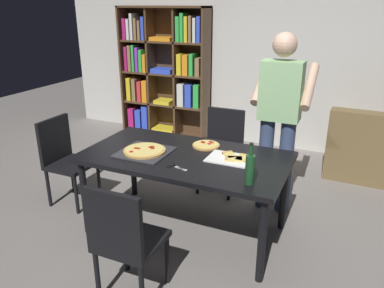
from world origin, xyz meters
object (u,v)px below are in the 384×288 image
(chair_far_side, at_px, (222,145))
(wine_bottle, at_px, (250,169))
(chair_left_end, at_px, (64,156))
(person_serving_pizza, at_px, (279,114))
(dining_table, at_px, (185,162))
(kitchen_scissors, at_px, (175,166))
(chair_near_camera, at_px, (124,237))
(pepperoni_pizza_on_tray, at_px, (145,151))
(bookshelf, at_px, (163,73))
(second_pizza_plain, at_px, (206,145))

(chair_far_side, bearing_deg, wine_bottle, -62.52)
(chair_left_end, bearing_deg, wine_bottle, -8.64)
(chair_far_side, xyz_separation_m, person_serving_pizza, (0.64, -0.22, 0.49))
(dining_table, relative_size, person_serving_pizza, 1.01)
(dining_table, height_order, kitchen_scissors, kitchen_scissors)
(dining_table, bearing_deg, kitchen_scissors, -83.02)
(chair_near_camera, relative_size, pepperoni_pizza_on_tray, 2.08)
(bookshelf, bearing_deg, person_serving_pizza, -37.56)
(wine_bottle, bearing_deg, chair_left_end, 171.36)
(dining_table, distance_m, second_pizza_plain, 0.30)
(second_pizza_plain, bearing_deg, kitchen_scissors, -95.98)
(chair_far_side, height_order, chair_left_end, same)
(chair_near_camera, xyz_separation_m, chair_left_end, (-1.37, 0.97, 0.00))
(bookshelf, height_order, person_serving_pizza, bookshelf)
(dining_table, relative_size, pepperoni_pizza_on_tray, 4.11)
(chair_near_camera, height_order, wine_bottle, wine_bottle)
(dining_table, relative_size, chair_near_camera, 1.97)
(bookshelf, xyz_separation_m, second_pizza_plain, (1.57, -2.11, -0.21))
(dining_table, distance_m, pepperoni_pizza_on_tray, 0.37)
(chair_far_side, distance_m, second_pizza_plain, 0.75)
(chair_left_end, bearing_deg, bookshelf, 92.51)
(wine_bottle, bearing_deg, person_serving_pizza, 91.18)
(chair_near_camera, bearing_deg, second_pizza_plain, 85.90)
(kitchen_scissors, height_order, second_pizza_plain, second_pizza_plain)
(dining_table, distance_m, chair_left_end, 1.38)
(wine_bottle, xyz_separation_m, kitchen_scissors, (-0.63, 0.04, -0.11))
(chair_near_camera, relative_size, second_pizza_plain, 3.59)
(chair_far_side, relative_size, second_pizza_plain, 3.59)
(chair_far_side, relative_size, kitchen_scissors, 4.53)
(dining_table, relative_size, chair_far_side, 1.97)
(dining_table, distance_m, chair_near_camera, 0.98)
(dining_table, xyz_separation_m, chair_far_side, (0.00, 0.97, -0.17))
(dining_table, height_order, person_serving_pizza, person_serving_pizza)
(kitchen_scissors, bearing_deg, wine_bottle, -3.95)
(chair_far_side, distance_m, wine_bottle, 1.48)
(bookshelf, xyz_separation_m, wine_bottle, (2.14, -2.68, -0.11))
(chair_near_camera, distance_m, chair_far_side, 1.93)
(pepperoni_pizza_on_tray, xyz_separation_m, second_pizza_plain, (0.44, 0.36, -0.00))
(pepperoni_pizza_on_tray, height_order, wine_bottle, wine_bottle)
(dining_table, relative_size, second_pizza_plain, 7.06)
(pepperoni_pizza_on_tray, distance_m, wine_bottle, 1.04)
(kitchen_scissors, bearing_deg, chair_far_side, 91.51)
(bookshelf, relative_size, pepperoni_pizza_on_tray, 4.52)
(chair_far_side, bearing_deg, bookshelf, 136.35)
(bookshelf, xyz_separation_m, person_serving_pizza, (2.12, -1.63, 0.02))
(dining_table, xyz_separation_m, bookshelf, (-1.48, 2.37, 0.29))
(chair_left_end, relative_size, second_pizza_plain, 3.59)
(chair_near_camera, height_order, pepperoni_pizza_on_tray, chair_near_camera)
(chair_near_camera, height_order, person_serving_pizza, person_serving_pizza)
(pepperoni_pizza_on_tray, bearing_deg, chair_left_end, 174.71)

